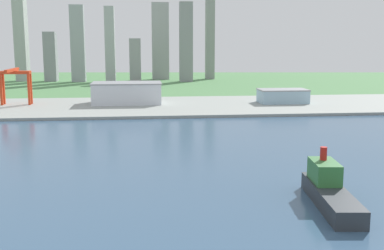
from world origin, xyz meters
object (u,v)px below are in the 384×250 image
at_px(port_crane_red, 15,78).
at_px(warehouse_annex, 283,96).
at_px(warehouse_main, 127,93).
at_px(container_barge, 329,190).

relative_size(port_crane_red, warehouse_annex, 0.94).
distance_m(warehouse_main, warehouse_annex, 152.77).
relative_size(container_barge, port_crane_red, 1.14).
bearing_deg(port_crane_red, warehouse_main, 0.07).
distance_m(container_barge, warehouse_main, 313.90).
bearing_deg(warehouse_main, warehouse_annex, -4.48).
distance_m(container_barge, port_crane_red, 356.92).
relative_size(port_crane_red, warehouse_main, 0.66).
bearing_deg(warehouse_main, port_crane_red, -179.93).
relative_size(container_barge, warehouse_main, 0.76).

